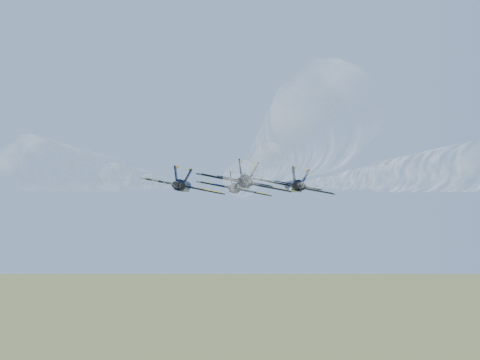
# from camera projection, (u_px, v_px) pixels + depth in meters

# --- Properties ---
(jet_lead) EXTENTS (13.01, 17.33, 4.25)m
(jet_lead) POSITION_uv_depth(u_px,v_px,m) (234.00, 189.00, 104.82)
(jet_lead) COLOR black
(jet_left) EXTENTS (13.01, 17.33, 4.25)m
(jet_left) POSITION_uv_depth(u_px,v_px,m) (183.00, 186.00, 94.03)
(jet_left) COLOR black
(jet_right) EXTENTS (13.01, 17.33, 4.25)m
(jet_right) POSITION_uv_depth(u_px,v_px,m) (293.00, 186.00, 95.39)
(jet_right) COLOR black
(jet_slot) EXTENTS (13.01, 17.33, 4.25)m
(jet_slot) POSITION_uv_depth(u_px,v_px,m) (244.00, 182.00, 83.19)
(jet_slot) COLOR black
(smoke_trail_lead) EXTENTS (12.68, 64.35, 2.48)m
(smoke_trail_lead) POSITION_uv_depth(u_px,v_px,m) (239.00, 167.00, 55.16)
(smoke_trail_lead) COLOR white
(smoke_trail_left) EXTENTS (12.68, 64.35, 2.48)m
(smoke_trail_left) POSITION_uv_depth(u_px,v_px,m) (132.00, 156.00, 44.37)
(smoke_trail_left) COLOR white
(smoke_trail_right) EXTENTS (12.68, 64.35, 2.48)m
(smoke_trail_right) POSITION_uv_depth(u_px,v_px,m) (363.00, 158.00, 45.72)
(smoke_trail_right) COLOR white
(smoke_trail_slot) EXTENTS (12.68, 64.35, 2.48)m
(smoke_trail_slot) POSITION_uv_depth(u_px,v_px,m) (266.00, 138.00, 33.52)
(smoke_trail_slot) COLOR white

